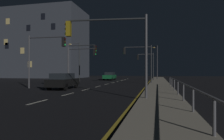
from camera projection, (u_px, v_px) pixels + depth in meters
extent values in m
plane|color=black|center=(88.00, 89.00, 19.86)|extent=(112.00, 112.00, 0.00)
cube|color=#9E937F|center=(160.00, 90.00, 18.33)|extent=(2.65, 77.00, 0.14)
cube|color=silver|center=(38.00, 102.00, 11.57)|extent=(0.14, 2.00, 0.01)
cube|color=silver|center=(68.00, 94.00, 15.47)|extent=(0.14, 2.00, 0.01)
cube|color=silver|center=(86.00, 90.00, 19.37)|extent=(0.14, 2.00, 0.01)
cube|color=silver|center=(98.00, 86.00, 23.28)|extent=(0.14, 2.00, 0.01)
cube|color=silver|center=(106.00, 84.00, 27.18)|extent=(0.14, 2.00, 0.01)
cube|color=silver|center=(113.00, 83.00, 31.08)|extent=(0.14, 2.00, 0.01)
cube|color=silver|center=(118.00, 81.00, 34.98)|extent=(0.14, 2.00, 0.01)
cube|color=silver|center=(122.00, 80.00, 38.88)|extent=(0.14, 2.00, 0.01)
cube|color=silver|center=(125.00, 79.00, 42.78)|extent=(0.14, 2.00, 0.01)
cube|color=silver|center=(128.00, 79.00, 46.68)|extent=(0.14, 2.00, 0.01)
cube|color=gold|center=(146.00, 86.00, 23.56)|extent=(0.14, 53.00, 0.01)
cube|color=black|center=(64.00, 82.00, 19.94)|extent=(2.07, 4.50, 0.70)
cube|color=#1E2328|center=(63.00, 76.00, 19.69)|extent=(1.74, 2.55, 0.55)
cylinder|color=black|center=(62.00, 85.00, 21.45)|extent=(0.26, 0.65, 0.64)
cylinder|color=black|center=(76.00, 85.00, 21.19)|extent=(0.26, 0.65, 0.64)
cylinder|color=black|center=(49.00, 87.00, 18.68)|extent=(0.26, 0.65, 0.64)
cylinder|color=black|center=(66.00, 87.00, 18.41)|extent=(0.26, 0.65, 0.64)
cube|color=#14592D|center=(110.00, 77.00, 40.03)|extent=(1.84, 4.41, 0.70)
cube|color=#1E2328|center=(110.00, 74.00, 40.28)|extent=(1.61, 2.47, 0.55)
cylinder|color=black|center=(112.00, 79.00, 38.48)|extent=(0.22, 0.64, 0.64)
cylinder|color=black|center=(104.00, 79.00, 38.82)|extent=(0.22, 0.64, 0.64)
cylinder|color=black|center=(115.00, 78.00, 41.23)|extent=(0.22, 0.64, 0.64)
cylinder|color=black|center=(107.00, 78.00, 41.57)|extent=(0.22, 0.64, 0.64)
cylinder|color=#4C4C51|center=(146.00, 56.00, 12.28)|extent=(0.16, 0.16, 5.11)
cylinder|color=#2D3033|center=(106.00, 20.00, 12.57)|extent=(4.86, 0.64, 0.11)
cube|color=olive|center=(69.00, 29.00, 12.84)|extent=(0.32, 0.37, 0.95)
sphere|color=black|center=(66.00, 24.00, 12.86)|extent=(0.20, 0.20, 0.20)
sphere|color=black|center=(66.00, 29.00, 12.86)|extent=(0.20, 0.20, 0.20)
sphere|color=#19D84C|center=(66.00, 34.00, 12.85)|extent=(0.20, 0.20, 0.20)
cylinder|color=#4C4C51|center=(29.00, 62.00, 20.92)|extent=(0.16, 0.16, 5.48)
cylinder|color=#38383D|center=(46.00, 37.00, 20.55)|extent=(3.85, 0.19, 0.11)
cube|color=black|center=(64.00, 42.00, 20.16)|extent=(0.29, 0.35, 0.95)
sphere|color=black|center=(65.00, 39.00, 20.13)|extent=(0.20, 0.20, 0.20)
sphere|color=black|center=(65.00, 42.00, 20.13)|extent=(0.20, 0.20, 0.20)
sphere|color=#19D84C|center=(65.00, 45.00, 20.13)|extent=(0.20, 0.20, 0.20)
cylinder|color=#2D3033|center=(153.00, 66.00, 36.56)|extent=(0.16, 0.16, 4.99)
cylinder|color=#4C4C51|center=(145.00, 54.00, 37.06)|extent=(2.81, 0.50, 0.11)
cube|color=black|center=(138.00, 57.00, 37.56)|extent=(0.32, 0.38, 0.95)
sphere|color=black|center=(137.00, 56.00, 37.62)|extent=(0.20, 0.20, 0.20)
sphere|color=black|center=(137.00, 57.00, 37.61)|extent=(0.20, 0.20, 0.20)
sphere|color=#19D84C|center=(137.00, 59.00, 37.61)|extent=(0.20, 0.20, 0.20)
cylinder|color=#4C4C51|center=(68.00, 64.00, 29.93)|extent=(0.16, 0.16, 5.78)
cylinder|color=#2D3033|center=(81.00, 45.00, 29.39)|extent=(4.25, 0.29, 0.11)
cube|color=black|center=(95.00, 49.00, 28.84)|extent=(0.29, 0.35, 0.95)
sphere|color=black|center=(96.00, 47.00, 28.80)|extent=(0.20, 0.20, 0.20)
sphere|color=black|center=(96.00, 49.00, 28.80)|extent=(0.20, 0.20, 0.20)
sphere|color=#19D84C|center=(96.00, 51.00, 28.80)|extent=(0.20, 0.20, 0.20)
cylinder|color=#2D3033|center=(151.00, 64.00, 28.13)|extent=(0.16, 0.16, 5.29)
cylinder|color=#38383D|center=(138.00, 47.00, 28.46)|extent=(3.73, 0.29, 0.11)
cube|color=black|center=(125.00, 51.00, 28.79)|extent=(0.30, 0.35, 0.95)
sphere|color=black|center=(124.00, 49.00, 28.82)|extent=(0.20, 0.20, 0.20)
sphere|color=black|center=(124.00, 51.00, 28.81)|extent=(0.20, 0.20, 0.20)
sphere|color=#19D84C|center=(124.00, 53.00, 28.81)|extent=(0.20, 0.20, 0.20)
cylinder|color=#4C4C51|center=(69.00, 65.00, 29.92)|extent=(0.16, 0.16, 5.25)
cylinder|color=#38383D|center=(81.00, 49.00, 29.29)|extent=(4.14, 0.50, 0.11)
cube|color=black|center=(95.00, 52.00, 28.64)|extent=(0.31, 0.36, 0.95)
sphere|color=black|center=(96.00, 50.00, 28.59)|extent=(0.20, 0.20, 0.20)
sphere|color=black|center=(96.00, 52.00, 28.59)|extent=(0.20, 0.20, 0.20)
sphere|color=#19D84C|center=(96.00, 54.00, 28.59)|extent=(0.20, 0.20, 0.20)
cylinder|color=#38383D|center=(157.00, 62.00, 41.05)|extent=(0.18, 0.18, 6.85)
cylinder|color=#38383D|center=(155.00, 47.00, 41.77)|extent=(0.78, 1.32, 0.10)
ellipsoid|color=#F9D172|center=(154.00, 48.00, 42.46)|extent=(0.56, 0.36, 0.24)
cylinder|color=#2D3033|center=(79.00, 62.00, 34.32)|extent=(0.18, 0.18, 6.66)
cylinder|color=#4C4C51|center=(75.00, 44.00, 34.58)|extent=(1.78, 0.20, 0.10)
ellipsoid|color=#F9D172|center=(70.00, 44.00, 34.83)|extent=(0.56, 0.36, 0.24)
cylinder|color=#59595E|center=(214.00, 117.00, 5.09)|extent=(0.09, 0.09, 0.95)
cylinder|color=#59595E|center=(193.00, 100.00, 8.11)|extent=(0.09, 0.09, 0.95)
cylinder|color=#59595E|center=(183.00, 92.00, 11.13)|extent=(0.09, 0.09, 0.95)
cylinder|color=#59595E|center=(178.00, 88.00, 14.15)|extent=(0.09, 0.09, 0.95)
cylinder|color=#59595E|center=(174.00, 85.00, 17.17)|extent=(0.09, 0.09, 0.95)
cylinder|color=#59595E|center=(172.00, 83.00, 20.18)|extent=(0.09, 0.09, 0.95)
cylinder|color=#59595E|center=(170.00, 81.00, 23.20)|extent=(0.09, 0.09, 0.95)
cube|color=slate|center=(183.00, 84.00, 11.13)|extent=(0.06, 24.76, 0.06)
cube|color=#3D424C|center=(39.00, 45.00, 56.12)|extent=(25.30, 12.77, 18.25)
cube|color=#EACC7A|center=(22.00, 51.00, 49.95)|extent=(1.10, 0.06, 1.50)
cube|color=black|center=(53.00, 26.00, 48.12)|extent=(1.10, 0.06, 1.50)
cube|color=black|center=(43.00, 16.00, 48.73)|extent=(1.10, 0.06, 1.50)
cube|color=#EACC7A|center=(30.00, 64.00, 49.46)|extent=(1.10, 0.06, 1.50)
cube|color=black|center=(7.00, 46.00, 50.94)|extent=(1.10, 0.06, 1.50)
cube|color=#EACC7A|center=(6.00, 42.00, 51.01)|extent=(1.10, 0.06, 1.50)
cube|color=black|center=(28.00, 28.00, 49.60)|extent=(1.10, 0.06, 1.50)
cube|color=#EACC7A|center=(8.00, 21.00, 50.92)|extent=(1.10, 0.06, 1.50)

